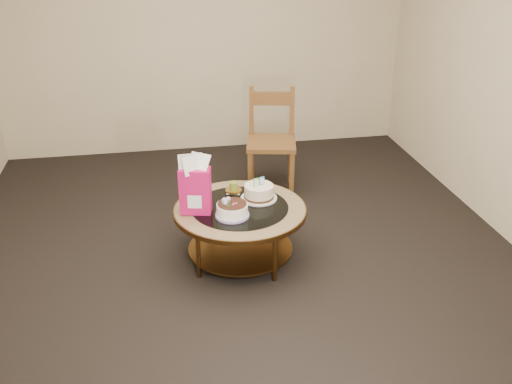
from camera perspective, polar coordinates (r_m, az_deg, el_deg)
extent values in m
plane|color=black|center=(4.57, -1.54, -6.63)|extent=(5.00, 5.00, 0.00)
cube|color=beige|center=(6.45, -5.26, 15.37)|extent=(4.50, 0.02, 2.60)
cube|color=beige|center=(1.84, 10.50, -13.19)|extent=(4.50, 0.02, 2.60)
cylinder|color=brown|center=(4.69, 2.24, -2.76)|extent=(0.04, 0.04, 0.42)
cylinder|color=brown|center=(4.74, -4.61, -2.49)|extent=(0.04, 0.04, 0.42)
cylinder|color=brown|center=(4.26, -5.79, -6.06)|extent=(0.04, 0.04, 0.42)
cylinder|color=brown|center=(4.20, 1.88, -6.42)|extent=(0.04, 0.04, 0.42)
cylinder|color=brown|center=(4.52, -1.56, -5.55)|extent=(0.82, 0.82, 0.02)
cylinder|color=brown|center=(4.35, -1.61, -1.81)|extent=(1.02, 1.02, 0.04)
cylinder|color=#A18259|center=(4.35, -1.61, -1.65)|extent=(1.00, 1.00, 0.01)
cylinder|color=black|center=(4.34, -1.61, -1.55)|extent=(0.74, 0.74, 0.01)
cylinder|color=#AB8CC6|center=(4.21, -2.38, -2.32)|extent=(0.25, 0.25, 0.02)
cylinder|color=white|center=(4.19, -2.39, -1.82)|extent=(0.23, 0.23, 0.10)
cylinder|color=black|center=(4.16, -2.41, -1.17)|extent=(0.22, 0.22, 0.01)
sphere|color=#AB8CC6|center=(4.17, -3.18, -0.87)|extent=(0.05, 0.05, 0.05)
sphere|color=#AB8CC6|center=(4.19, -2.79, -0.72)|extent=(0.04, 0.04, 0.04)
sphere|color=#AB8CC6|center=(4.14, -3.09, -1.13)|extent=(0.04, 0.04, 0.04)
cone|color=#217D2B|center=(4.17, -2.72, -1.03)|extent=(0.03, 0.03, 0.02)
cone|color=#217D2B|center=(4.16, -3.41, -1.15)|extent=(0.03, 0.03, 0.02)
cone|color=#217D2B|center=(4.21, -2.67, -0.74)|extent=(0.03, 0.03, 0.02)
cone|color=#217D2B|center=(4.13, -2.76, -1.33)|extent=(0.03, 0.03, 0.02)
cylinder|color=silver|center=(4.47, 0.29, -0.61)|extent=(0.28, 0.28, 0.01)
cylinder|color=#412512|center=(4.46, 0.29, -0.44)|extent=(0.23, 0.23, 0.02)
cylinder|color=#EDE3C5|center=(4.44, 0.29, 0.17)|extent=(0.23, 0.23, 0.09)
cube|color=#5BB94F|center=(4.39, 0.00, 0.98)|extent=(0.04, 0.02, 0.06)
cube|color=silver|center=(4.39, 0.00, 0.98)|extent=(0.03, 0.02, 0.05)
cube|color=#3F85D9|center=(4.42, 0.58, 1.13)|extent=(0.04, 0.02, 0.06)
cube|color=silver|center=(4.42, 0.58, 1.13)|extent=(0.03, 0.02, 0.05)
cube|color=#C31259|center=(4.22, -6.08, 0.13)|extent=(0.25, 0.17, 0.35)
cube|color=white|center=(4.24, -6.04, -0.62)|extent=(0.13, 0.15, 0.10)
cube|color=#E6BB5F|center=(4.58, -2.26, 0.04)|extent=(0.13, 0.13, 0.01)
cylinder|color=gold|center=(4.57, -2.26, 0.16)|extent=(0.13, 0.13, 0.01)
cylinder|color=olive|center=(4.55, -2.27, 0.61)|extent=(0.07, 0.07, 0.07)
cylinder|color=black|center=(4.54, -2.28, 1.06)|extent=(0.00, 0.00, 0.01)
cube|color=brown|center=(5.49, 1.54, 4.90)|extent=(0.55, 0.55, 0.04)
cube|color=brown|center=(5.41, -0.59, 1.74)|extent=(0.05, 0.05, 0.49)
cube|color=brown|center=(5.41, 3.60, 1.68)|extent=(0.05, 0.05, 0.49)
cube|color=brown|center=(5.77, -0.44, 3.33)|extent=(0.05, 0.05, 0.49)
cube|color=brown|center=(5.77, 3.49, 3.28)|extent=(0.05, 0.05, 0.49)
cube|color=brown|center=(5.60, -0.46, 8.06)|extent=(0.05, 0.05, 0.51)
cube|color=brown|center=(5.60, 3.63, 8.01)|extent=(0.05, 0.05, 0.51)
cube|color=brown|center=(5.56, 1.60, 9.33)|extent=(0.39, 0.11, 0.13)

